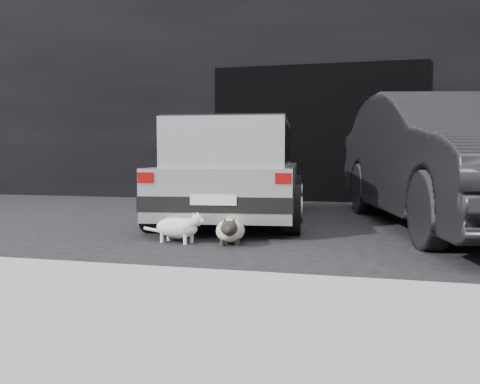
% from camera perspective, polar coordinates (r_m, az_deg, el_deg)
% --- Properties ---
extents(ground, '(80.00, 80.00, 0.00)m').
position_cam_1_polar(ground, '(6.15, -4.45, -4.23)').
color(ground, black).
rests_on(ground, ground).
extents(building_facade, '(34.00, 4.00, 5.00)m').
position_cam_1_polar(building_facade, '(11.91, 9.60, 11.90)').
color(building_facade, black).
rests_on(building_facade, ground).
extents(garage_opening, '(4.00, 0.10, 2.60)m').
position_cam_1_polar(garage_opening, '(9.81, 8.60, 6.52)').
color(garage_opening, black).
rests_on(garage_opening, ground).
extents(curb, '(18.00, 0.25, 0.12)m').
position_cam_1_polar(curb, '(3.41, -2.29, -10.15)').
color(curb, gray).
rests_on(curb, ground).
extents(sidewalk, '(18.00, 2.20, 0.11)m').
position_cam_1_polar(sidewalk, '(2.34, -10.94, -17.24)').
color(sidewalk, gray).
rests_on(sidewalk, ground).
extents(silver_hatchback, '(2.19, 3.89, 1.37)m').
position_cam_1_polar(silver_hatchback, '(7.01, -0.53, 2.96)').
color(silver_hatchback, '#B2B3B6').
rests_on(silver_hatchback, ground).
extents(second_car, '(2.83, 5.36, 1.68)m').
position_cam_1_polar(second_car, '(6.72, 22.88, 3.35)').
color(second_car, black).
rests_on(second_car, ground).
extents(cat_siamese, '(0.42, 0.86, 0.30)m').
position_cam_1_polar(cat_siamese, '(5.17, -1.11, -4.31)').
color(cat_siamese, beige).
rests_on(cat_siamese, ground).
extents(cat_white, '(0.71, 0.34, 0.33)m').
position_cam_1_polar(cat_white, '(5.25, -6.83, -3.94)').
color(cat_white, silver).
rests_on(cat_white, ground).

